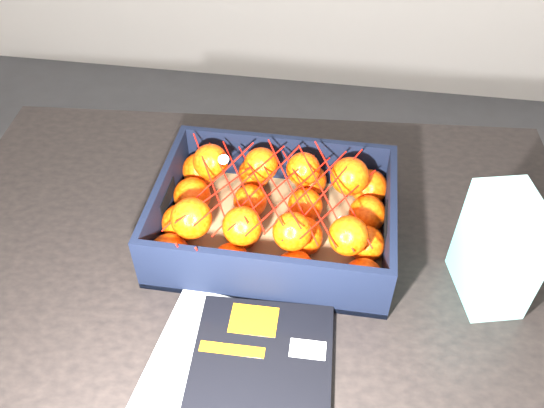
# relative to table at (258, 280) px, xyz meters

# --- Properties ---
(table) EXTENTS (1.26, 0.89, 0.75)m
(table) POSITION_rel_table_xyz_m (0.00, 0.00, 0.00)
(table) COLOR black
(table) RESTS_ON ground
(magazine_stack) EXTENTS (0.30, 0.32, 0.02)m
(magazine_stack) POSITION_rel_table_xyz_m (0.01, -0.27, 0.11)
(magazine_stack) COLOR beige
(magazine_stack) RESTS_ON table
(produce_crate) EXTENTS (0.42, 0.31, 0.11)m
(produce_crate) POSITION_rel_table_xyz_m (0.03, 0.03, 0.13)
(produce_crate) COLOR brown
(produce_crate) RESTS_ON table
(clementine_heap) EXTENTS (0.40, 0.29, 0.12)m
(clementine_heap) POSITION_rel_table_xyz_m (0.02, 0.03, 0.16)
(clementine_heap) COLOR #F03D05
(clementine_heap) RESTS_ON produce_crate
(mesh_net) EXTENTS (0.34, 0.28, 0.10)m
(mesh_net) POSITION_rel_table_xyz_m (0.02, 0.02, 0.22)
(mesh_net) COLOR red
(mesh_net) RESTS_ON clementine_heap
(retail_carton) EXTENTS (0.12, 0.15, 0.20)m
(retail_carton) POSITION_rel_table_xyz_m (0.40, -0.04, 0.20)
(retail_carton) COLOR silver
(retail_carton) RESTS_ON table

